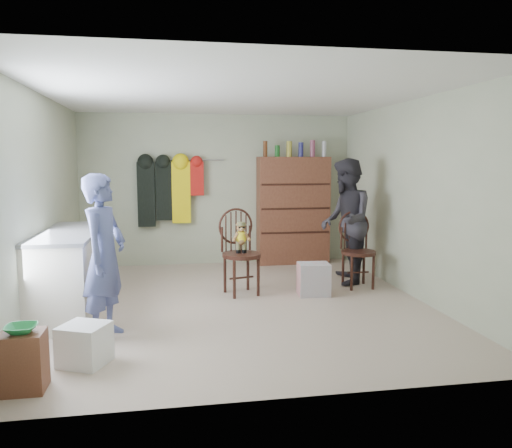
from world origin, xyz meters
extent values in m
plane|color=#C2AE9C|center=(0.00, 0.00, 0.00)|extent=(5.00, 5.00, 0.00)
plane|color=#B3B89A|center=(0.00, 2.50, 1.25)|extent=(4.50, 0.00, 4.50)
plane|color=#B3B89A|center=(-2.25, 0.00, 1.25)|extent=(0.00, 5.00, 5.00)
plane|color=#B3B89A|center=(2.25, 0.00, 1.25)|extent=(0.00, 5.00, 5.00)
plane|color=white|center=(0.00, 0.00, 2.50)|extent=(5.00, 5.00, 0.00)
cube|color=silver|center=(-1.95, 0.00, 0.45)|extent=(0.60, 1.80, 0.90)
cube|color=slate|center=(-1.95, 0.00, 0.92)|extent=(0.64, 1.86, 0.04)
cylinder|color=#99999E|center=(-1.64, -0.45, 0.54)|extent=(0.02, 0.02, 0.14)
cylinder|color=#99999E|center=(-1.64, 0.45, 0.54)|extent=(0.02, 0.02, 0.14)
cube|color=brown|center=(-1.92, -2.04, 0.23)|extent=(0.32, 0.27, 0.46)
imported|color=green|center=(-1.92, -2.04, 0.48)|extent=(0.23, 0.23, 0.06)
cube|color=white|center=(-1.55, -1.59, 0.17)|extent=(0.48, 0.47, 0.35)
cylinder|color=#3A1C14|center=(0.10, 0.42, 0.52)|extent=(0.60, 0.60, 0.05)
cylinder|color=#3A1C14|center=(-0.02, 0.22, 0.25)|extent=(0.04, 0.04, 0.50)
cylinder|color=#3A1C14|center=(0.30, 0.30, 0.25)|extent=(0.04, 0.04, 0.50)
cylinder|color=#3A1C14|center=(-0.11, 0.55, 0.25)|extent=(0.04, 0.04, 0.50)
cylinder|color=#3A1C14|center=(0.21, 0.63, 0.25)|extent=(0.04, 0.04, 0.50)
torus|color=#3A1C14|center=(0.05, 0.61, 0.88)|extent=(0.48, 0.15, 0.48)
cylinder|color=#3A1C14|center=(-0.14, 0.55, 0.71)|extent=(0.03, 0.03, 0.33)
cylinder|color=#3A1C14|center=(0.24, 0.65, 0.71)|extent=(0.03, 0.03, 0.33)
cylinder|color=yellow|center=(0.10, 0.44, 0.76)|extent=(0.13, 0.13, 0.12)
cylinder|color=#475128|center=(0.10, 0.44, 0.64)|extent=(0.08, 0.08, 0.19)
sphere|color=#9E7042|center=(0.10, 0.44, 0.88)|extent=(0.11, 0.11, 0.11)
cylinder|color=#475128|center=(0.10, 0.44, 0.93)|extent=(0.10, 0.10, 0.04)
cube|color=black|center=(0.10, 0.39, 0.88)|extent=(0.08, 0.01, 0.02)
cylinder|color=#3A1C14|center=(1.73, 0.51, 0.49)|extent=(0.48, 0.48, 0.05)
cylinder|color=#3A1C14|center=(1.58, 0.35, 0.23)|extent=(0.04, 0.04, 0.46)
cylinder|color=#3A1C14|center=(1.89, 0.36, 0.23)|extent=(0.04, 0.04, 0.46)
cylinder|color=#3A1C14|center=(1.57, 0.67, 0.23)|extent=(0.04, 0.04, 0.46)
cylinder|color=#3A1C14|center=(1.88, 0.68, 0.23)|extent=(0.04, 0.04, 0.46)
torus|color=#3A1C14|center=(1.73, 0.69, 0.82)|extent=(0.45, 0.04, 0.45)
cylinder|color=#3A1C14|center=(1.54, 0.68, 0.67)|extent=(0.03, 0.03, 0.31)
cylinder|color=#3A1C14|center=(1.91, 0.69, 0.67)|extent=(0.03, 0.03, 0.31)
cube|color=#E57572|center=(1.01, 0.22, 0.21)|extent=(0.42, 0.34, 0.42)
imported|color=#4E5790|center=(-1.44, -0.92, 0.81)|extent=(0.55, 0.68, 1.61)
imported|color=#2D2B33|center=(1.64, 0.78, 0.89)|extent=(0.86, 1.00, 1.77)
cube|color=brown|center=(1.25, 2.30, 0.90)|extent=(1.20, 0.38, 1.80)
cube|color=#3A1C14|center=(1.25, 2.11, 0.55)|extent=(1.16, 0.02, 0.03)
cube|color=#3A1C14|center=(1.25, 2.11, 0.95)|extent=(1.16, 0.02, 0.03)
cube|color=#3A1C14|center=(1.25, 2.11, 1.35)|extent=(1.16, 0.02, 0.03)
cylinder|color=#592D14|center=(0.75, 2.20, 1.93)|extent=(0.07, 0.07, 0.26)
cylinder|color=#19591E|center=(0.95, 2.20, 1.89)|extent=(0.08, 0.08, 0.19)
cylinder|color=#A59933|center=(1.15, 2.20, 1.93)|extent=(0.09, 0.09, 0.25)
cylinder|color=navy|center=(1.35, 2.20, 1.92)|extent=(0.08, 0.08, 0.24)
cylinder|color=#8C3F59|center=(1.55, 2.20, 1.94)|extent=(0.08, 0.08, 0.27)
cylinder|color=#B2B2B7|center=(1.75, 2.20, 1.93)|extent=(0.07, 0.07, 0.26)
cylinder|color=#99999E|center=(-0.40, 2.44, 1.75)|extent=(1.00, 0.02, 0.02)
cube|color=black|center=(-1.18, 2.38, 1.19)|extent=(0.28, 0.10, 1.05)
cube|color=black|center=(-0.90, 2.38, 1.25)|extent=(0.26, 0.10, 0.95)
cube|color=yellow|center=(-0.62, 2.38, 1.22)|extent=(0.30, 0.10, 1.00)
cube|color=red|center=(-0.36, 2.38, 1.44)|extent=(0.22, 0.10, 0.55)
camera|label=1|loc=(-0.80, -5.88, 1.73)|focal=35.00mm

